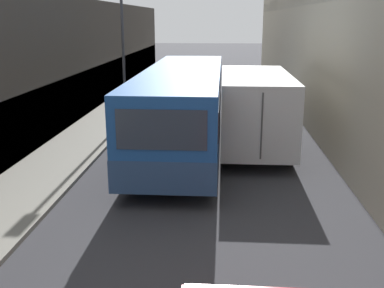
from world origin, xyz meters
name	(u,v)px	position (x,y,z in m)	size (l,w,h in m)	color
ground_plane	(202,173)	(0.00, 15.00, 0.00)	(150.00, 150.00, 0.00)	#38383D
sidewalk_left	(51,167)	(-4.70, 15.00, 0.06)	(2.33, 60.00, 0.11)	gray
bus	(183,106)	(-0.81, 17.84, 1.51)	(2.63, 11.54, 2.81)	#1E519E
box_truck	(253,104)	(1.71, 18.49, 1.48)	(2.31, 8.03, 2.69)	silver
panel_van	(198,74)	(-1.01, 30.44, 1.15)	(1.88, 4.68, 2.07)	navy
street_lamp	(121,1)	(-3.79, 21.83, 5.21)	(0.36, 0.80, 7.46)	#38383D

